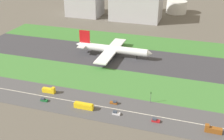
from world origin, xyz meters
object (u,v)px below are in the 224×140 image
object	(u,v)px
car_2	(114,103)
traffic_light	(151,96)
car_0	(116,113)
hangar_building	(136,4)
airliner	(112,49)
bus_0	(84,106)
fuel_tank_west	(154,5)
fuel_tank_centre	(177,7)
truck_0	(49,90)
truck_1	(213,130)
car_4	(44,100)
car_3	(155,120)

from	to	relation	value
car_2	traffic_light	xyz separation A→B (m)	(20.27, 7.99, 3.37)
car_0	hangar_building	xyz separation A→B (m)	(-34.28, 192.00, 17.40)
airliner	bus_0	size ratio (longest dim) A/B	5.60
airliner	fuel_tank_west	xyz separation A→B (m)	(6.55, 159.00, 1.71)
car_2	fuel_tank_centre	bearing A→B (deg)	86.88
truck_0	hangar_building	distance (m)	183.22
bus_0	hangar_building	bearing A→B (deg)	-85.55
truck_1	bus_0	xyz separation A→B (m)	(-70.42, 0.00, 0.15)
hangar_building	traffic_light	bearing A→B (deg)	-73.89
airliner	traffic_light	world-z (taller)	airliner
airliner	car_4	size ratio (longest dim) A/B	14.77
truck_0	car_0	bearing A→B (deg)	-11.95
truck_0	hangar_building	size ratio (longest dim) A/B	0.15
fuel_tank_west	truck_1	bearing A→B (deg)	-73.07
airliner	car_3	world-z (taller)	airliner
car_0	car_3	distance (m)	22.00
car_3	fuel_tank_centre	world-z (taller)	fuel_tank_centre
truck_1	car_4	size ratio (longest dim) A/B	1.91
car_2	airliner	bearing A→B (deg)	108.94
airliner	hangar_building	distance (m)	114.83
car_2	fuel_tank_centre	distance (m)	227.44
car_4	hangar_building	xyz separation A→B (m)	(11.02, 192.00, 17.40)
airliner	car_3	bearing A→B (deg)	-57.53
car_4	hangar_building	world-z (taller)	hangar_building
airliner	car_2	bearing A→B (deg)	-71.06
car_3	hangar_building	bearing A→B (deg)	-73.66
truck_1	hangar_building	xyz separation A→B (m)	(-85.34, 192.00, 16.65)
bus_0	traffic_light	size ratio (longest dim) A/B	1.61
truck_1	car_4	bearing A→B (deg)	-0.00
airliner	fuel_tank_centre	world-z (taller)	airliner
car_0	fuel_tank_west	world-z (taller)	fuel_tank_west
hangar_building	car_3	bearing A→B (deg)	-73.66
car_2	fuel_tank_west	size ratio (longest dim) A/B	0.24
airliner	truck_1	size ratio (longest dim) A/B	7.74
truck_0	traffic_light	distance (m)	63.79
car_4	airliner	bearing A→B (deg)	-102.76
car_2	truck_0	bearing A→B (deg)	-180.00
traffic_light	truck_0	bearing A→B (deg)	-172.79
airliner	bus_0	bearing A→B (deg)	-83.94
truck_1	fuel_tank_west	size ratio (longest dim) A/B	0.45
car_2	car_4	xyz separation A→B (m)	(-41.00, -10.00, 0.00)
car_4	fuel_tank_west	bearing A→B (deg)	-95.83
truck_1	bus_0	size ratio (longest dim) A/B	0.72
airliner	truck_1	world-z (taller)	airliner
bus_0	fuel_tank_centre	xyz separation A→B (m)	(27.42, 237.00, 5.85)
airliner	car_3	xyz separation A→B (m)	(49.63, -78.00, -5.31)
truck_0	bus_0	world-z (taller)	truck_0
truck_1	car_0	bearing A→B (deg)	-0.00
car_0	car_2	distance (m)	10.88
fuel_tank_west	car_3	bearing A→B (deg)	-79.70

